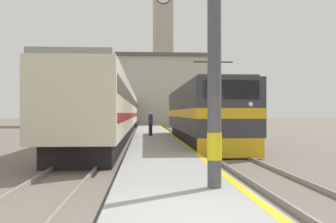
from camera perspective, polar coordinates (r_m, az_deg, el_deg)
The scene contains 10 objects.
ground_plane at distance 36.28m, azimuth -2.37°, elevation -3.27°, with size 200.00×200.00×0.00m, color #70665B.
platform at distance 31.28m, azimuth -2.17°, elevation -3.48°, with size 2.95×140.00×0.31m.
rail_track_near at distance 31.48m, azimuth 2.92°, elevation -3.68°, with size 2.83×140.00×0.16m.
rail_track_far at distance 31.36m, azimuth -7.81°, elevation -3.69°, with size 2.84×140.00×0.16m.
locomotive_train at distance 24.39m, azimuth 4.82°, elevation -0.41°, with size 2.92×16.94×4.58m.
passenger_train at distance 38.79m, azimuth -7.00°, elevation 0.07°, with size 2.92×53.17×3.95m.
catenary_mast at distance 8.85m, azimuth 7.11°, elevation 12.62°, with size 2.34×0.32×7.35m.
person_on_platform at distance 28.10m, azimuth -2.56°, elevation -1.70°, with size 0.34×0.34×1.71m.
clock_tower at distance 70.85m, azimuth -0.75°, elevation 10.11°, with size 4.34×4.34×27.75m.
station_building at distance 59.59m, azimuth -5.67°, elevation 3.01°, with size 25.68×8.27×10.53m.
Camera 1 is at (-0.79, -6.22, 1.93)m, focal length 42.00 mm.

